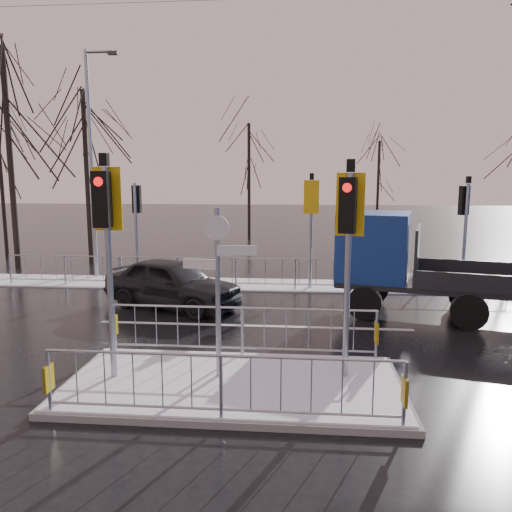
# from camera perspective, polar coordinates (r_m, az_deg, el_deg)

# --- Properties ---
(ground) EXTENTS (120.00, 120.00, 0.00)m
(ground) POSITION_cam_1_polar(r_m,az_deg,el_deg) (9.26, -2.58, -14.86)
(ground) COLOR black
(ground) RESTS_ON ground
(snow_verge) EXTENTS (30.00, 2.00, 0.04)m
(snow_verge) POSITION_cam_1_polar(r_m,az_deg,el_deg) (17.43, 1.21, -3.32)
(snow_verge) COLOR white
(snow_verge) RESTS_ON ground
(lane_markings) EXTENTS (8.00, 11.38, 0.01)m
(lane_markings) POSITION_cam_1_polar(r_m,az_deg,el_deg) (8.96, -2.88, -15.69)
(lane_markings) COLOR silver
(lane_markings) RESTS_ON ground
(traffic_island) EXTENTS (6.00, 3.04, 4.15)m
(traffic_island) POSITION_cam_1_polar(r_m,az_deg,el_deg) (9.12, -2.66, -12.58)
(traffic_island) COLOR slate
(traffic_island) RESTS_ON ground
(far_kerb_fixtures) EXTENTS (18.00, 0.65, 3.83)m
(far_kerb_fixtures) POSITION_cam_1_polar(r_m,az_deg,el_deg) (16.73, 2.11, -0.36)
(far_kerb_fixtures) COLOR #91979E
(far_kerb_fixtures) RESTS_ON ground
(car_far_lane) EXTENTS (4.52, 3.27, 1.43)m
(car_far_lane) POSITION_cam_1_polar(r_m,az_deg,el_deg) (14.64, -9.55, -3.05)
(car_far_lane) COLOR black
(car_far_lane) RESTS_ON ground
(flatbed_truck) EXTENTS (6.36, 3.63, 2.78)m
(flatbed_truck) POSITION_cam_1_polar(r_m,az_deg,el_deg) (14.17, 16.77, -0.57)
(flatbed_truck) COLOR black
(flatbed_truck) RESTS_ON ground
(tree_near_a) EXTENTS (4.75, 4.75, 8.97)m
(tree_near_a) POSITION_cam_1_polar(r_m,az_deg,el_deg) (22.75, -26.59, 14.07)
(tree_near_a) COLOR black
(tree_near_a) RESTS_ON ground
(tree_near_b) EXTENTS (4.00, 4.00, 7.55)m
(tree_near_b) POSITION_cam_1_polar(r_m,az_deg,el_deg) (22.85, -18.93, 12.06)
(tree_near_b) COLOR black
(tree_near_b) RESTS_ON ground
(tree_near_c) EXTENTS (3.50, 3.50, 6.61)m
(tree_near_c) POSITION_cam_1_polar(r_m,az_deg,el_deg) (25.81, -27.24, 9.73)
(tree_near_c) COLOR black
(tree_near_c) RESTS_ON ground
(tree_far_a) EXTENTS (3.75, 3.75, 7.08)m
(tree_far_a) POSITION_cam_1_polar(r_m,az_deg,el_deg) (30.57, -0.81, 11.05)
(tree_far_a) COLOR black
(tree_far_a) RESTS_ON ground
(tree_far_b) EXTENTS (3.25, 3.25, 6.14)m
(tree_far_b) POSITION_cam_1_polar(r_m,az_deg,el_deg) (32.75, 13.84, 9.53)
(tree_far_b) COLOR black
(tree_far_b) RESTS_ON ground
(street_lamp_left) EXTENTS (1.25, 0.18, 8.20)m
(street_lamp_left) POSITION_cam_1_polar(r_m,az_deg,el_deg) (19.45, -18.17, 10.78)
(street_lamp_left) COLOR #91979E
(street_lamp_left) RESTS_ON ground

